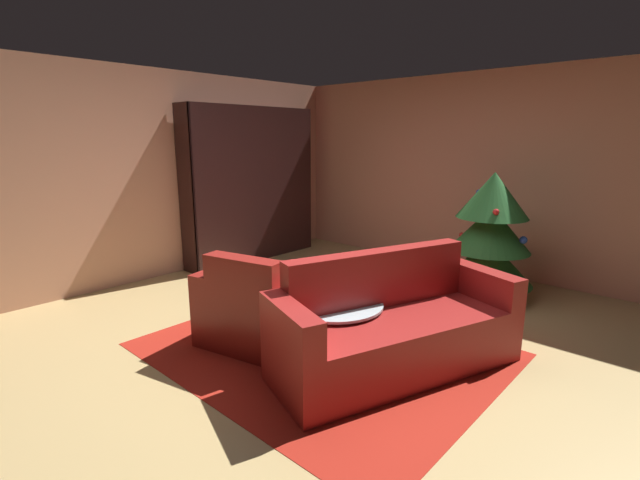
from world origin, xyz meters
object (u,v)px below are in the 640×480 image
(coffee_table, at_px, (335,307))
(armchair_red, at_px, (265,311))
(book_stack_on_table, at_px, (339,292))
(couch_red, at_px, (394,330))
(decorated_tree, at_px, (490,234))
(bookshelf_unit, at_px, (259,183))
(bottle_on_table, at_px, (331,282))

(coffee_table, bearing_deg, armchair_red, -160.43)
(armchair_red, xyz_separation_m, book_stack_on_table, (0.62, 0.23, 0.26))
(armchair_red, bearing_deg, couch_red, 20.86)
(couch_red, height_order, decorated_tree, decorated_tree)
(couch_red, bearing_deg, coffee_table, -157.42)
(bookshelf_unit, xyz_separation_m, book_stack_on_table, (2.87, -1.64, -0.54))
(bookshelf_unit, bearing_deg, decorated_tree, 9.94)
(armchair_red, xyz_separation_m, couch_red, (1.03, 0.39, 0.01))
(bottle_on_table, relative_size, decorated_tree, 0.18)
(armchair_red, xyz_separation_m, decorated_tree, (0.91, 2.42, 0.41))
(bottle_on_table, bearing_deg, couch_red, 4.43)
(coffee_table, height_order, bottle_on_table, bottle_on_table)
(bookshelf_unit, height_order, bottle_on_table, bookshelf_unit)
(bookshelf_unit, xyz_separation_m, armchair_red, (2.25, -1.86, -0.79))
(bottle_on_table, bearing_deg, decorated_tree, 77.04)
(bottle_on_table, height_order, decorated_tree, decorated_tree)
(coffee_table, bearing_deg, book_stack_on_table, 29.42)
(book_stack_on_table, bearing_deg, armchair_red, -159.94)
(couch_red, relative_size, bottle_on_table, 8.20)
(coffee_table, distance_m, book_stack_on_table, 0.13)
(bottle_on_table, distance_m, decorated_tree, 2.13)
(armchair_red, distance_m, coffee_table, 0.64)
(armchair_red, distance_m, decorated_tree, 2.62)
(bookshelf_unit, distance_m, armchair_red, 3.02)
(book_stack_on_table, bearing_deg, couch_red, 22.06)
(armchair_red, distance_m, book_stack_on_table, 0.71)
(bookshelf_unit, bearing_deg, armchair_red, -39.70)
(bottle_on_table, bearing_deg, armchair_red, -141.38)
(book_stack_on_table, bearing_deg, bookshelf_unit, 150.26)
(bottle_on_table, xyz_separation_m, decorated_tree, (0.48, 2.07, 0.14))
(bookshelf_unit, bearing_deg, couch_red, -24.23)
(bookshelf_unit, relative_size, armchair_red, 1.84)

